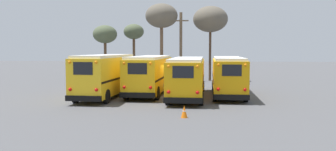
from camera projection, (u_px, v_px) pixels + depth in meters
ground_plane at (168, 95)px, 26.53m from camera, size 160.00×160.00×0.00m
school_bus_0 at (106, 74)px, 25.81m from camera, size 2.84×9.50×3.31m
school_bus_1 at (150, 73)px, 27.48m from camera, size 2.92×9.77×3.17m
school_bus_2 at (188, 76)px, 25.41m from camera, size 2.74×10.16×3.07m
school_bus_3 at (228, 75)px, 26.51m from camera, size 2.72×9.48×3.10m
utility_pole at (181, 46)px, 38.74m from camera, size 1.80×0.34×8.10m
bare_tree_0 at (105, 35)px, 42.36m from camera, size 3.12×3.12×6.89m
bare_tree_1 at (210, 20)px, 38.87m from camera, size 4.11×4.11×8.88m
bare_tree_2 at (134, 33)px, 45.01m from camera, size 2.78×2.78×7.26m
bare_tree_3 at (162, 17)px, 38.87m from camera, size 3.84×3.84×9.19m
traffic_cone at (184, 112)px, 17.79m from camera, size 0.36×0.36×0.66m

